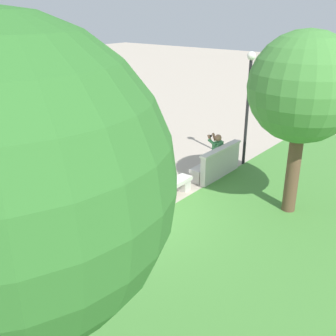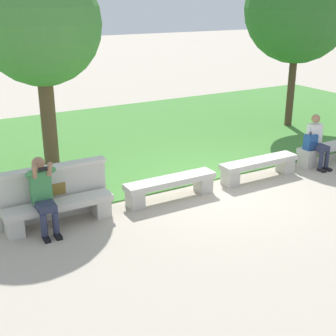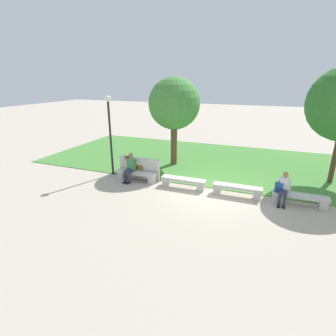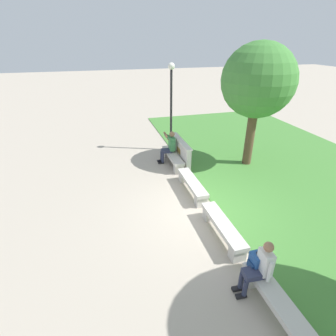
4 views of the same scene
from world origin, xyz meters
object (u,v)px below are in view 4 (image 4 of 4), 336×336
object	(u,v)px
bench_near	(192,185)
tree_left_background	(258,82)
person_photographer	(169,145)
person_distant	(260,267)
lamp_post	(171,96)
bench_far	(278,306)
bench_main	(173,157)
bench_mid	(223,227)
backpack	(256,262)

from	to	relation	value
bench_near	tree_left_background	distance (m)	4.48
bench_near	person_photographer	world-z (taller)	person_photographer
bench_near	person_distant	size ratio (longest dim) A/B	1.55
tree_left_background	lamp_post	xyz separation A→B (m)	(-2.28, -2.61, -0.79)
bench_far	person_distant	distance (m)	0.72
bench_far	bench_near	bearing A→B (deg)	180.00
bench_main	bench_near	size ratio (longest dim) A/B	1.00
bench_near	person_photographer	xyz separation A→B (m)	(-2.58, -0.08, 0.44)
bench_mid	person_distant	size ratio (longest dim) A/B	1.55
bench_near	backpack	bearing A→B (deg)	-0.60
person_photographer	backpack	bearing A→B (deg)	0.34
backpack	bench_mid	bearing A→B (deg)	178.49
bench_near	backpack	xyz separation A→B (m)	(3.81, -0.04, 0.33)
person_photographer	tree_left_background	bearing A→B (deg)	71.08
person_photographer	bench_far	bearing A→B (deg)	0.62
person_photographer	bench_main	bearing A→B (deg)	15.57
bench_mid	bench_near	bearing A→B (deg)	180.00
bench_mid	bench_main	bearing A→B (deg)	180.00
person_photographer	lamp_post	xyz separation A→B (m)	(-1.23, 0.43, 1.76)
bench_near	lamp_post	xyz separation A→B (m)	(-3.81, 0.36, 2.20)
lamp_post	backpack	bearing A→B (deg)	-2.97
bench_mid	tree_left_background	world-z (taller)	tree_left_background
bench_main	lamp_post	xyz separation A→B (m)	(-1.51, 0.36, 2.20)
tree_left_background	person_distant	bearing A→B (deg)	-28.81
bench_main	backpack	size ratio (longest dim) A/B	4.56
backpack	lamp_post	size ratio (longest dim) A/B	0.11
bench_mid	backpack	size ratio (longest dim) A/B	4.56
tree_left_background	bench_mid	bearing A→B (deg)	-37.76
bench_main	bench_mid	size ratio (longest dim) A/B	1.00
person_distant	lamp_post	xyz separation A→B (m)	(-7.79, 0.42, 1.82)
bench_near	tree_left_background	xyz separation A→B (m)	(-1.53, 2.97, 2.99)
bench_main	bench_near	distance (m)	2.30
bench_main	tree_left_background	size ratio (longest dim) A/B	0.42
bench_main	bench_far	distance (m)	6.89
bench_far	person_distant	world-z (taller)	person_distant
bench_main	person_photographer	distance (m)	0.52
backpack	tree_left_background	distance (m)	6.68
bench_near	person_photographer	bearing A→B (deg)	-178.27
bench_near	bench_far	world-z (taller)	same
bench_near	bench_far	distance (m)	4.59
lamp_post	bench_mid	bearing A→B (deg)	-3.33
bench_near	bench_mid	bearing A→B (deg)	0.00
tree_left_background	lamp_post	size ratio (longest dim) A/B	1.22
bench_far	person_distant	size ratio (longest dim) A/B	1.55
person_distant	tree_left_background	distance (m)	6.81
person_distant	backpack	distance (m)	0.18
bench_far	person_photographer	world-z (taller)	person_photographer
bench_mid	backpack	bearing A→B (deg)	-1.51
bench_main	tree_left_background	distance (m)	4.28
bench_near	person_photographer	size ratio (longest dim) A/B	1.48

